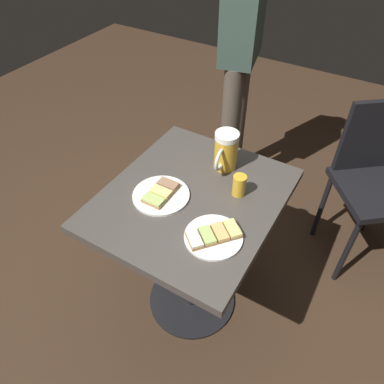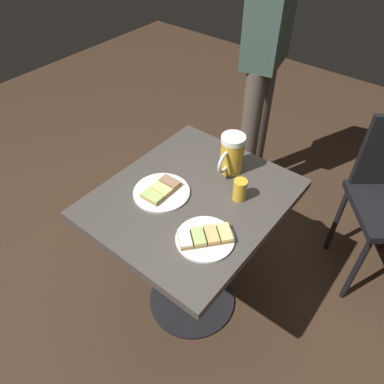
% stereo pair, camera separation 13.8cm
% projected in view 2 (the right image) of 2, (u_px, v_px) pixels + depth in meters
% --- Properties ---
extents(ground_plane, '(6.00, 6.00, 0.00)m').
position_uv_depth(ground_plane, '(192.00, 299.00, 1.91)').
color(ground_plane, '#382619').
extents(cafe_table, '(0.74, 0.64, 0.75)m').
position_uv_depth(cafe_table, '(192.00, 227.00, 1.52)').
color(cafe_table, black).
rests_on(cafe_table, ground_plane).
extents(plate_near, '(0.22, 0.22, 0.03)m').
position_uv_depth(plate_near, '(161.00, 191.00, 1.40)').
color(plate_near, white).
rests_on(plate_near, cafe_table).
extents(plate_far, '(0.20, 0.20, 0.03)m').
position_uv_depth(plate_far, '(205.00, 238.00, 1.23)').
color(plate_far, white).
rests_on(plate_far, cafe_table).
extents(beer_mug, '(0.15, 0.10, 0.16)m').
position_uv_depth(beer_mug, '(232.00, 154.00, 1.45)').
color(beer_mug, gold).
rests_on(beer_mug, cafe_table).
extents(beer_glass_small, '(0.05, 0.05, 0.09)m').
position_uv_depth(beer_glass_small, '(240.00, 190.00, 1.36)').
color(beer_glass_small, gold).
rests_on(beer_glass_small, cafe_table).
extents(patron_standing, '(0.35, 0.25, 1.66)m').
position_uv_depth(patron_standing, '(266.00, 47.00, 1.90)').
color(patron_standing, '#51473D').
rests_on(patron_standing, ground_plane).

